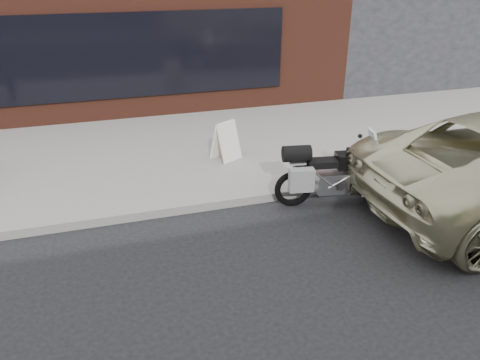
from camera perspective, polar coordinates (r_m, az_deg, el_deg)
near_sidewalk at (r=10.52m, az=-6.80°, el=4.39°), size 44.00×6.00×0.15m
storefront at (r=16.75m, az=-19.06°, el=18.78°), size 14.00×10.07×4.50m
motorcycle at (r=7.93m, az=10.66°, el=0.72°), size 2.06×0.71×1.31m
sandwich_sign at (r=9.34m, az=-1.76°, el=4.84°), size 0.64×0.63×0.77m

